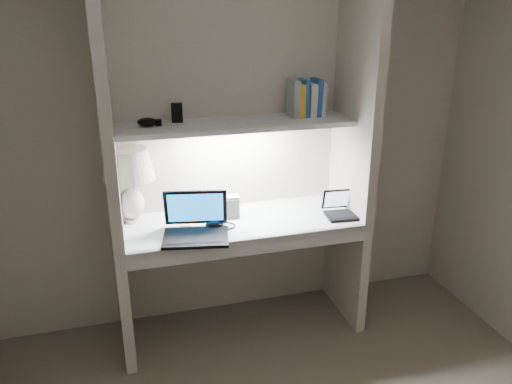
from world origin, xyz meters
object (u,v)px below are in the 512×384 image
object	(u,v)px
table_lamp	(129,173)
laptop_netbook	(343,209)
laptop_main	(196,226)
book_row	(306,99)
speaker	(231,207)

from	to	relation	value
table_lamp	laptop_netbook	world-z (taller)	table_lamp
table_lamp	laptop_main	xyz separation A→B (m)	(0.34, -0.30, -0.25)
table_lamp	laptop_netbook	bearing A→B (deg)	-11.42
book_row	laptop_main	bearing A→B (deg)	-159.62
speaker	book_row	bearing A→B (deg)	14.45
laptop_netbook	book_row	xyz separation A→B (m)	(-0.18, 0.24, 0.66)
laptop_main	table_lamp	bearing A→B (deg)	149.13
table_lamp	laptop_netbook	size ratio (longest dim) A/B	1.81
speaker	table_lamp	bearing A→B (deg)	174.75
speaker	book_row	xyz separation A→B (m)	(0.51, 0.09, 0.63)
speaker	laptop_main	bearing A→B (deg)	-137.25
laptop_netbook	book_row	world-z (taller)	book_row
laptop_main	laptop_netbook	world-z (taller)	laptop_main
speaker	book_row	size ratio (longest dim) A/B	0.63
laptop_netbook	speaker	size ratio (longest dim) A/B	1.78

